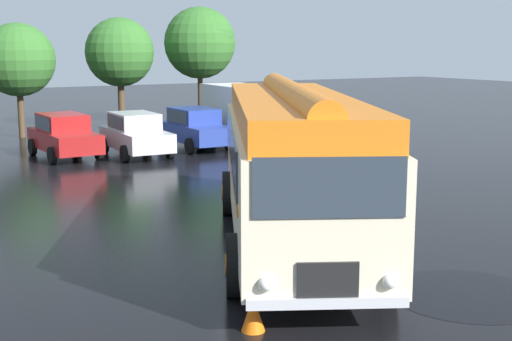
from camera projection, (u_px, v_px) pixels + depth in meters
name	position (u px, v px, depth m)	size (l,w,h in m)	color
ground_plane	(288.00, 239.00, 15.78)	(120.00, 120.00, 0.00)	black
vintage_bus	(292.00, 158.00, 15.01)	(6.77, 10.10, 3.49)	beige
car_near_left	(64.00, 135.00, 27.12)	(2.07, 4.26, 1.66)	maroon
car_mid_left	(136.00, 134.00, 27.54)	(2.08, 4.26, 1.66)	#B7BABF
car_mid_right	(195.00, 128.00, 29.55)	(1.97, 4.21, 1.66)	navy
box_van	(245.00, 112.00, 30.98)	(2.58, 5.87, 2.50)	silver
tree_centre	(18.00, 59.00, 32.47)	(3.36, 3.36, 5.26)	#4C3823
tree_right_of_centre	(120.00, 53.00, 35.52)	(3.43, 3.43, 5.60)	#4C3823
tree_far_right	(202.00, 41.00, 37.20)	(3.74, 3.74, 6.22)	#4C3823
traffic_cone	(253.00, 313.00, 10.70)	(0.36, 0.36, 0.55)	orange
puddle_patch	(467.00, 294.00, 12.29)	(2.74, 2.74, 0.01)	black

